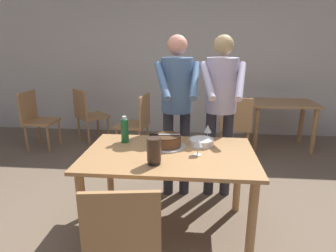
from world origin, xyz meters
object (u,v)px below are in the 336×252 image
object	(u,v)px
wine_glass_near	(198,143)
background_table	(281,112)
main_dining_table	(169,165)
background_chair_0	(37,118)
person_standing_beside	(221,100)
person_cutting_cake	(177,100)
background_chair_2	(137,121)
background_chair_1	(235,124)
cake_knife	(158,134)
background_chair_3	(88,113)
plate_stack	(201,142)
chair_near_side	(125,242)
wine_glass_far	(208,129)
cake_on_platter	(166,141)
water_bottle	(125,130)
hurricane_lamp	(154,151)

from	to	relation	value
wine_glass_near	background_table	bearing A→B (deg)	60.49
main_dining_table	background_chair_0	world-z (taller)	background_chair_0
person_standing_beside	background_table	bearing A→B (deg)	56.09
person_cutting_cake	background_chair_2	distance (m)	1.52
wine_glass_near	background_chair_1	xyz separation A→B (m)	(0.56, 1.91, -0.36)
cake_knife	background_chair_3	bearing A→B (deg)	123.92
plate_stack	chair_near_side	xyz separation A→B (m)	(-0.47, -1.04, -0.29)
person_cutting_cake	cake_knife	bearing A→B (deg)	-103.66
wine_glass_near	wine_glass_far	size ratio (longest dim) A/B	1.00
main_dining_table	background_chair_3	xyz separation A→B (m)	(-1.57, 2.31, -0.14)
chair_near_side	cake_on_platter	bearing A→B (deg)	80.69
main_dining_table	background_chair_0	bearing A→B (deg)	139.33
person_standing_beside	background_chair_3	bearing A→B (deg)	141.72
main_dining_table	plate_stack	world-z (taller)	plate_stack
plate_stack	background_chair_2	size ratio (longest dim) A/B	0.24
background_chair_0	background_chair_1	world-z (taller)	same
water_bottle	background_chair_3	bearing A→B (deg)	118.69
background_chair_0	background_chair_1	xyz separation A→B (m)	(3.08, -0.08, 0.00)
plate_stack	person_standing_beside	world-z (taller)	person_standing_beside
wine_glass_near	background_chair_0	size ratio (longest dim) A/B	0.16
plate_stack	background_chair_1	distance (m)	1.77
plate_stack	cake_on_platter	bearing A→B (deg)	-167.40
wine_glass_far	background_chair_2	xyz separation A→B (m)	(-0.99, 1.52, -0.36)
wine_glass_far	background_chair_1	bearing A→B (deg)	72.80
hurricane_lamp	background_chair_0	xyz separation A→B (m)	(-2.19, 2.21, -0.37)
cake_on_platter	water_bottle	xyz separation A→B (m)	(-0.40, 0.09, 0.06)
background_chair_0	cake_knife	bearing A→B (deg)	-40.08
water_bottle	person_standing_beside	bearing A→B (deg)	27.20
cake_on_platter	hurricane_lamp	distance (m)	0.39
main_dining_table	chair_near_side	size ratio (longest dim) A/B	1.60
background_chair_0	background_chair_3	size ratio (longest dim) A/B	1.00
hurricane_lamp	chair_near_side	world-z (taller)	hurricane_lamp
plate_stack	background_table	size ratio (longest dim) A/B	0.22
wine_glass_near	background_table	xyz separation A→B (m)	(1.33, 2.36, -0.28)
person_cutting_cake	background_chair_0	size ratio (longest dim) A/B	1.91
person_standing_beside	background_chair_3	world-z (taller)	person_standing_beside
cake_on_platter	background_chair_0	distance (m)	2.91
water_bottle	background_chair_3	world-z (taller)	water_bottle
background_table	background_chair_3	distance (m)	3.14
person_standing_beside	background_table	distance (m)	2.03
cake_knife	background_chair_1	distance (m)	2.00
background_table	background_chair_0	bearing A→B (deg)	-174.53
background_table	background_chair_2	bearing A→B (deg)	-168.89
cake_on_platter	background_chair_3	distance (m)	2.67
background_chair_2	wine_glass_far	bearing A→B (deg)	-56.83
chair_near_side	background_chair_0	size ratio (longest dim) A/B	1.00
main_dining_table	wine_glass_near	xyz separation A→B (m)	(0.24, -0.03, 0.22)
water_bottle	person_standing_beside	xyz separation A→B (m)	(0.91, 0.47, 0.21)
hurricane_lamp	plate_stack	bearing A→B (deg)	50.99
wine_glass_near	cake_knife	bearing A→B (deg)	155.38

